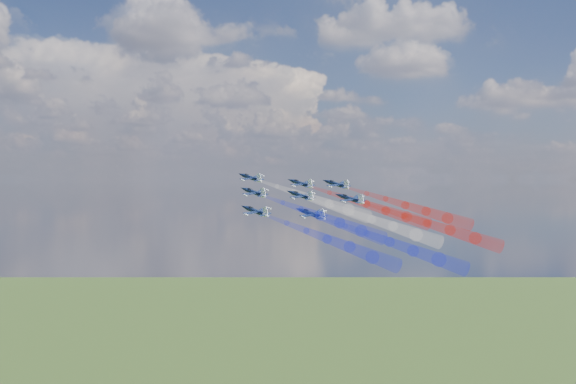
# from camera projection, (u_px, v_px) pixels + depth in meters

# --- Properties ---
(jet_lead) EXTENTS (13.51, 13.53, 6.52)m
(jet_lead) POSITION_uv_depth(u_px,v_px,m) (251.00, 178.00, 185.45)
(jet_lead) COLOR black
(trail_lead) EXTENTS (31.06, 28.88, 12.90)m
(trail_lead) POSITION_uv_depth(u_px,v_px,m) (311.00, 198.00, 169.55)
(trail_lead) COLOR white
(jet_inner_left) EXTENTS (13.51, 13.53, 6.52)m
(jet_inner_left) POSITION_uv_depth(u_px,v_px,m) (254.00, 192.00, 171.72)
(jet_inner_left) COLOR black
(trail_inner_left) EXTENTS (31.06, 28.88, 12.90)m
(trail_inner_left) POSITION_uv_depth(u_px,v_px,m) (320.00, 216.00, 155.82)
(trail_inner_left) COLOR #1B26E9
(jet_inner_right) EXTENTS (13.51, 13.53, 6.52)m
(jet_inner_right) POSITION_uv_depth(u_px,v_px,m) (301.00, 184.00, 184.43)
(jet_inner_right) COLOR black
(trail_inner_right) EXTENTS (31.06, 28.88, 12.90)m
(trail_inner_right) POSITION_uv_depth(u_px,v_px,m) (366.00, 204.00, 168.53)
(trail_inner_right) COLOR red
(jet_outer_left) EXTENTS (13.51, 13.53, 6.52)m
(jet_outer_left) POSITION_uv_depth(u_px,v_px,m) (256.00, 211.00, 158.91)
(jet_outer_left) COLOR black
(trail_outer_left) EXTENTS (31.06, 28.88, 12.90)m
(trail_outer_left) POSITION_uv_depth(u_px,v_px,m) (327.00, 239.00, 143.01)
(trail_outer_left) COLOR #1B26E9
(jet_center_third) EXTENTS (13.51, 13.53, 6.52)m
(jet_center_third) POSITION_uv_depth(u_px,v_px,m) (301.00, 196.00, 170.95)
(jet_center_third) COLOR black
(trail_center_third) EXTENTS (31.06, 28.88, 12.90)m
(trail_center_third) POSITION_uv_depth(u_px,v_px,m) (371.00, 219.00, 155.05)
(trail_center_third) COLOR white
(jet_outer_right) EXTENTS (13.51, 13.53, 6.52)m
(jet_outer_right) POSITION_uv_depth(u_px,v_px,m) (337.00, 184.00, 184.02)
(jet_outer_right) COLOR black
(trail_outer_right) EXTENTS (31.06, 28.88, 12.90)m
(trail_outer_right) POSITION_uv_depth(u_px,v_px,m) (405.00, 205.00, 168.12)
(trail_outer_right) COLOR red
(jet_rear_left) EXTENTS (13.51, 13.53, 6.52)m
(jet_rear_left) POSITION_uv_depth(u_px,v_px,m) (311.00, 214.00, 158.78)
(jet_rear_left) COLOR black
(trail_rear_left) EXTENTS (31.06, 28.88, 12.90)m
(trail_rear_left) POSITION_uv_depth(u_px,v_px,m) (389.00, 242.00, 142.88)
(trail_rear_left) COLOR #1B26E9
(jet_rear_right) EXTENTS (13.51, 13.53, 6.52)m
(jet_rear_right) POSITION_uv_depth(u_px,v_px,m) (350.00, 199.00, 169.66)
(jet_rear_right) COLOR black
(trail_rear_right) EXTENTS (31.06, 28.88, 12.90)m
(trail_rear_right) POSITION_uv_depth(u_px,v_px,m) (427.00, 223.00, 153.76)
(trail_rear_right) COLOR red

